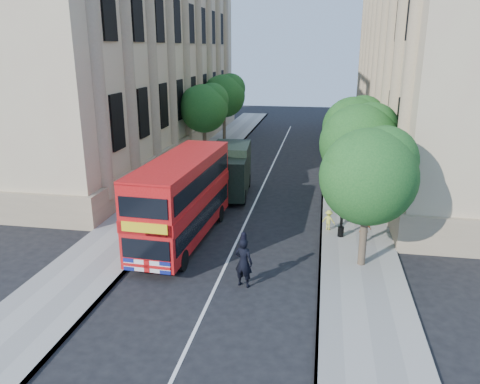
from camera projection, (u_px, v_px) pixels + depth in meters
The scene contains 17 objects.
ground at pixel (215, 288), 18.43m from camera, with size 120.00×120.00×0.00m, color black.
pavement_right at pixel (352, 212), 26.84m from camera, with size 3.50×80.00×0.12m, color gray.
pavement_left at pixel (161, 201), 28.78m from camera, with size 3.50×80.00×0.12m, color gray.
building_right at pixel (458, 48), 35.99m from camera, with size 12.00×38.00×18.00m, color tan.
building_left at pixel (121, 48), 40.65m from camera, with size 12.00×38.00×18.00m, color tan.
tree_right_near at pixel (370, 172), 19.04m from camera, with size 4.00×4.00×6.08m.
tree_right_mid at pixel (360, 139), 24.62m from camera, with size 4.20×4.20×6.37m.
tree_right_far at pixel (354, 124), 30.30m from camera, with size 4.00×4.00×6.15m.
tree_left_far at pixel (204, 106), 38.83m from camera, with size 4.00×4.00×6.30m.
tree_left_back at pixel (224, 94), 46.27m from camera, with size 4.20×4.20×6.65m.
lamp_post at pixel (344, 190), 22.48m from camera, with size 0.32×0.32×5.16m.
double_decker_bus at pixel (182, 197), 22.36m from camera, with size 2.74×8.86×4.05m.
box_van at pixel (230, 172), 29.59m from camera, with size 2.69×5.69×3.16m.
police_constable at pixel (244, 262), 18.33m from camera, with size 0.74×0.49×2.04m, color black.
woman_pedestrian at pixel (364, 206), 24.73m from camera, with size 0.89×0.70×1.84m, color silver.
child_a at pixel (365, 230), 22.41m from camera, with size 0.67×0.28×1.14m, color orange.
child_b at pixel (329, 220), 23.90m from camera, with size 0.68×0.39×1.05m, color #CFD046.
Camera 1 is at (3.89, -16.04, 9.09)m, focal length 35.00 mm.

